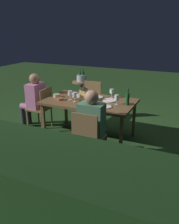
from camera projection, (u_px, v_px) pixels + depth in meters
ground_plane at (89, 137)px, 4.51m from camera, size 16.00×16.00×0.00m
dining_table at (89, 103)px, 4.28m from camera, size 1.62×0.97×0.74m
chair_side_left_b at (91, 99)px, 5.25m from camera, size 0.42×0.40×0.87m
chair_head_far at (42, 106)px, 4.76m from camera, size 0.40×0.42×0.87m
person_in_pink at (33, 98)px, 4.78m from camera, size 0.48×0.38×1.15m
chair_side_right_a at (88, 136)px, 3.45m from camera, size 0.42×0.40×0.87m
person_in_green at (93, 122)px, 3.57m from camera, size 0.38×0.47×1.15m
lantern_centerpiece at (83, 93)px, 4.21m from camera, size 0.15×0.15×0.27m
green_bottle_on_table at (127, 99)px, 3.99m from camera, size 0.07×0.07×0.29m
wine_glass_a at (70, 94)px, 4.27m from camera, size 0.08×0.08×0.17m
wine_glass_b at (75, 95)px, 4.15m from camera, size 0.08×0.08×0.17m
wine_glass_c at (112, 92)px, 4.40m from camera, size 0.08×0.08×0.17m
wine_glass_d at (117, 98)px, 4.01m from camera, size 0.08×0.08×0.17m
plate_a at (105, 107)px, 3.90m from camera, size 0.21×0.21×0.01m
plate_b at (110, 100)px, 4.24m from camera, size 0.25×0.25×0.01m
plate_c at (96, 97)px, 4.44m from camera, size 0.26×0.26×0.01m
plate_d at (80, 96)px, 4.55m from camera, size 0.24×0.24×0.01m
bowl_olives at (57, 95)px, 4.46m from camera, size 0.13×0.13×0.06m
bowl_bread at (87, 103)px, 4.03m from camera, size 0.14×0.14×0.04m
bowl_salad at (60, 99)px, 4.27m from camera, size 0.12×0.12×0.05m
side_table at (82, 89)px, 6.36m from camera, size 0.51×0.51×0.64m
ice_bucket at (82, 78)px, 6.25m from camera, size 0.26×0.26×0.34m
potted_plant_corner at (114, 183)px, 2.51m from camera, size 0.51×0.51×0.72m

